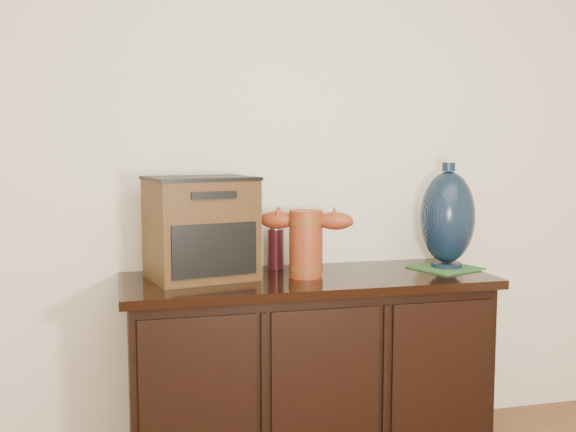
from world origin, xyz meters
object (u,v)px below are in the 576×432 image
object	(u,v)px
terracotta_vessel	(306,240)
sideboard	(307,366)
lamp_base	(448,218)
spray_can	(276,246)
tv_radio	(201,228)

from	to	relation	value
terracotta_vessel	sideboard	bearing A→B (deg)	75.98
terracotta_vessel	lamp_base	distance (m)	0.63
spray_can	terracotta_vessel	bearing A→B (deg)	-70.83
terracotta_vessel	lamp_base	bearing A→B (deg)	25.47
sideboard	terracotta_vessel	xyz separation A→B (m)	(-0.01, -0.01, 0.52)
terracotta_vessel	tv_radio	size ratio (longest dim) A/B	0.81
terracotta_vessel	spray_can	size ratio (longest dim) A/B	1.88
sideboard	spray_can	distance (m)	0.51
sideboard	spray_can	world-z (taller)	spray_can
sideboard	tv_radio	size ratio (longest dim) A/B	3.22
sideboard	lamp_base	world-z (taller)	lamp_base
spray_can	tv_radio	bearing A→B (deg)	-158.50
sideboard	terracotta_vessel	bearing A→B (deg)	-126.47
sideboard	lamp_base	distance (m)	0.85
terracotta_vessel	tv_radio	xyz separation A→B (m)	(-0.40, 0.08, 0.05)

